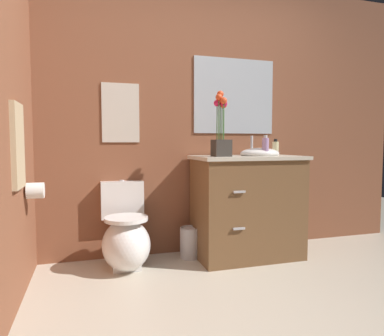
{
  "coord_description": "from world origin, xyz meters",
  "views": [
    {
      "loc": [
        -0.9,
        -1.48,
        1.0
      ],
      "look_at": [
        -0.08,
        1.21,
        0.8
      ],
      "focal_mm": 32.34,
      "sensor_mm": 36.0,
      "label": 1
    }
  ],
  "objects_px": {
    "wall_poster": "(121,113)",
    "toilet_paper_roll": "(35,191)",
    "flower_vase": "(221,133)",
    "hanging_towel": "(18,146)",
    "vanity_cabinet": "(247,205)",
    "wall_mirror": "(234,96)",
    "lotion_bottle": "(275,148)",
    "toilet": "(126,238)",
    "soap_bottle": "(265,147)",
    "trash_bin": "(190,242)"
  },
  "relations": [
    {
      "from": "flower_vase",
      "to": "lotion_bottle",
      "type": "relative_size",
      "value": 3.64
    },
    {
      "from": "toilet_paper_roll",
      "to": "lotion_bottle",
      "type": "bearing_deg",
      "value": 6.5
    },
    {
      "from": "wall_poster",
      "to": "wall_mirror",
      "type": "distance_m",
      "value": 1.08
    },
    {
      "from": "wall_mirror",
      "to": "wall_poster",
      "type": "bearing_deg",
      "value": 180.0
    },
    {
      "from": "vanity_cabinet",
      "to": "wall_poster",
      "type": "relative_size",
      "value": 2.13
    },
    {
      "from": "soap_bottle",
      "to": "lotion_bottle",
      "type": "relative_size",
      "value": 1.2
    },
    {
      "from": "wall_poster",
      "to": "toilet_paper_roll",
      "type": "distance_m",
      "value": 0.98
    },
    {
      "from": "wall_poster",
      "to": "trash_bin",
      "type": "bearing_deg",
      "value": -17.81
    },
    {
      "from": "toilet",
      "to": "vanity_cabinet",
      "type": "xyz_separation_m",
      "value": [
        1.06,
        -0.03,
        0.22
      ]
    },
    {
      "from": "wall_poster",
      "to": "toilet_paper_roll",
      "type": "height_order",
      "value": "wall_poster"
    },
    {
      "from": "lotion_bottle",
      "to": "trash_bin",
      "type": "height_order",
      "value": "lotion_bottle"
    },
    {
      "from": "wall_mirror",
      "to": "hanging_towel",
      "type": "xyz_separation_m",
      "value": [
        -1.74,
        -0.73,
        -0.46
      ]
    },
    {
      "from": "flower_vase",
      "to": "lotion_bottle",
      "type": "xyz_separation_m",
      "value": [
        0.58,
        0.13,
        -0.13
      ]
    },
    {
      "from": "vanity_cabinet",
      "to": "hanging_towel",
      "type": "distance_m",
      "value": 1.88
    },
    {
      "from": "toilet",
      "to": "flower_vase",
      "type": "xyz_separation_m",
      "value": [
        0.79,
        -0.09,
        0.85
      ]
    },
    {
      "from": "toilet",
      "to": "flower_vase",
      "type": "distance_m",
      "value": 1.16
    },
    {
      "from": "toilet",
      "to": "wall_mirror",
      "type": "height_order",
      "value": "wall_mirror"
    },
    {
      "from": "lotion_bottle",
      "to": "hanging_towel",
      "type": "distance_m",
      "value": 2.11
    },
    {
      "from": "lotion_bottle",
      "to": "toilet_paper_roll",
      "type": "relative_size",
      "value": 1.36
    },
    {
      "from": "hanging_towel",
      "to": "toilet_paper_roll",
      "type": "relative_size",
      "value": 4.73
    },
    {
      "from": "flower_vase",
      "to": "hanging_towel",
      "type": "bearing_deg",
      "value": -166.07
    },
    {
      "from": "toilet",
      "to": "soap_bottle",
      "type": "bearing_deg",
      "value": -5.48
    },
    {
      "from": "toilet",
      "to": "toilet_paper_roll",
      "type": "xyz_separation_m",
      "value": [
        -0.63,
        -0.2,
        0.44
      ]
    },
    {
      "from": "soap_bottle",
      "to": "toilet_paper_roll",
      "type": "distance_m",
      "value": 1.84
    },
    {
      "from": "vanity_cabinet",
      "to": "wall_mirror",
      "type": "height_order",
      "value": "wall_mirror"
    },
    {
      "from": "toilet",
      "to": "lotion_bottle",
      "type": "relative_size",
      "value": 4.62
    },
    {
      "from": "wall_mirror",
      "to": "vanity_cabinet",
      "type": "bearing_deg",
      "value": -89.49
    },
    {
      "from": "soap_bottle",
      "to": "toilet",
      "type": "bearing_deg",
      "value": 174.52
    },
    {
      "from": "hanging_towel",
      "to": "lotion_bottle",
      "type": "bearing_deg",
      "value": 13.44
    },
    {
      "from": "flower_vase",
      "to": "wall_mirror",
      "type": "xyz_separation_m",
      "value": [
        0.27,
        0.36,
        0.36
      ]
    },
    {
      "from": "trash_bin",
      "to": "toilet_paper_roll",
      "type": "xyz_separation_m",
      "value": [
        -1.2,
        -0.28,
        0.54
      ]
    },
    {
      "from": "soap_bottle",
      "to": "wall_mirror",
      "type": "bearing_deg",
      "value": 108.2
    },
    {
      "from": "toilet",
      "to": "flower_vase",
      "type": "bearing_deg",
      "value": -6.87
    },
    {
      "from": "hanging_towel",
      "to": "wall_poster",
      "type": "bearing_deg",
      "value": 46.72
    },
    {
      "from": "flower_vase",
      "to": "soap_bottle",
      "type": "distance_m",
      "value": 0.42
    },
    {
      "from": "toilet_paper_roll",
      "to": "toilet",
      "type": "bearing_deg",
      "value": 17.33
    },
    {
      "from": "toilet_paper_roll",
      "to": "soap_bottle",
      "type": "bearing_deg",
      "value": 2.61
    },
    {
      "from": "soap_bottle",
      "to": "trash_bin",
      "type": "height_order",
      "value": "soap_bottle"
    },
    {
      "from": "lotion_bottle",
      "to": "trash_bin",
      "type": "xyz_separation_m",
      "value": [
        -0.8,
        0.05,
        -0.83
      ]
    },
    {
      "from": "toilet",
      "to": "wall_mirror",
      "type": "relative_size",
      "value": 0.86
    },
    {
      "from": "wall_mirror",
      "to": "hanging_towel",
      "type": "relative_size",
      "value": 1.54
    },
    {
      "from": "toilet",
      "to": "hanging_towel",
      "type": "xyz_separation_m",
      "value": [
        -0.68,
        -0.46,
        0.75
      ]
    },
    {
      "from": "flower_vase",
      "to": "toilet_paper_roll",
      "type": "bearing_deg",
      "value": -175.88
    },
    {
      "from": "soap_bottle",
      "to": "trash_bin",
      "type": "distance_m",
      "value": 1.06
    },
    {
      "from": "lotion_bottle",
      "to": "wall_mirror",
      "type": "xyz_separation_m",
      "value": [
        -0.31,
        0.24,
        0.49
      ]
    },
    {
      "from": "vanity_cabinet",
      "to": "hanging_towel",
      "type": "xyz_separation_m",
      "value": [
        -1.75,
        -0.43,
        0.53
      ]
    },
    {
      "from": "wall_poster",
      "to": "wall_mirror",
      "type": "height_order",
      "value": "wall_mirror"
    },
    {
      "from": "trash_bin",
      "to": "lotion_bottle",
      "type": "bearing_deg",
      "value": -3.84
    },
    {
      "from": "wall_mirror",
      "to": "toilet_paper_roll",
      "type": "height_order",
      "value": "wall_mirror"
    },
    {
      "from": "wall_mirror",
      "to": "toilet_paper_roll",
      "type": "bearing_deg",
      "value": -164.64
    }
  ]
}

